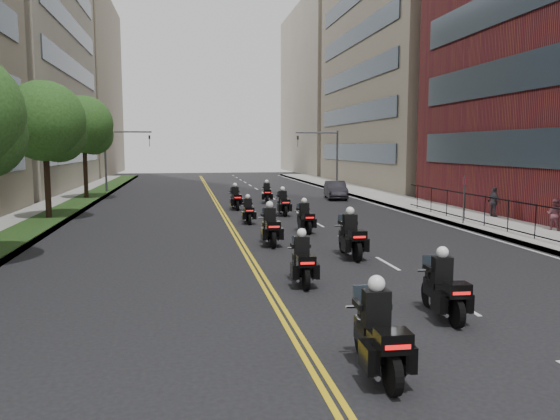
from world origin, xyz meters
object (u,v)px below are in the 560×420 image
(motorcycle_1, at_px, (444,290))
(motorcycle_7, at_px, (283,204))
(motorcycle_0, at_px, (378,337))
(motorcycle_4, at_px, (270,228))
(motorcycle_6, at_px, (248,212))
(motorcycle_5, at_px, (305,219))
(pedestrian_b, at_px, (555,214))
(parked_sedan, at_px, (336,190))
(motorcycle_2, at_px, (302,262))
(motorcycle_3, at_px, (351,238))
(motorcycle_9, at_px, (267,194))
(pedestrian_c, at_px, (494,202))
(motorcycle_8, at_px, (235,199))

(motorcycle_1, relative_size, motorcycle_7, 0.99)
(motorcycle_7, bearing_deg, motorcycle_0, -96.06)
(motorcycle_4, distance_m, motorcycle_6, 6.69)
(motorcycle_5, bearing_deg, motorcycle_6, 120.41)
(motorcycle_5, height_order, motorcycle_6, motorcycle_5)
(motorcycle_6, height_order, pedestrian_b, pedestrian_b)
(motorcycle_6, relative_size, parked_sedan, 0.50)
(motorcycle_2, height_order, motorcycle_3, motorcycle_3)
(motorcycle_3, bearing_deg, pedestrian_b, 19.60)
(motorcycle_4, relative_size, motorcycle_9, 1.08)
(motorcycle_3, bearing_deg, parked_sedan, 76.12)
(motorcycle_9, bearing_deg, pedestrian_c, -39.33)
(motorcycle_0, distance_m, motorcycle_5, 16.48)
(motorcycle_0, bearing_deg, motorcycle_8, 92.30)
(motorcycle_6, bearing_deg, pedestrian_b, -22.43)
(motorcycle_2, bearing_deg, motorcycle_4, 92.62)
(motorcycle_5, height_order, motorcycle_9, motorcycle_9)
(motorcycle_2, relative_size, motorcycle_5, 1.01)
(parked_sedan, distance_m, pedestrian_c, 14.46)
(motorcycle_7, bearing_deg, motorcycle_1, -89.24)
(pedestrian_c, bearing_deg, motorcycle_4, 106.10)
(parked_sedan, relative_size, pedestrian_c, 2.55)
(motorcycle_1, height_order, motorcycle_9, motorcycle_1)
(pedestrian_b, bearing_deg, motorcycle_8, 16.66)
(motorcycle_6, height_order, pedestrian_c, pedestrian_c)
(pedestrian_c, bearing_deg, motorcycle_2, 125.10)
(motorcycle_7, bearing_deg, motorcycle_8, 124.92)
(motorcycle_2, height_order, motorcycle_9, motorcycle_9)
(motorcycle_4, bearing_deg, pedestrian_c, 23.28)
(motorcycle_1, distance_m, motorcycle_5, 13.42)
(motorcycle_1, bearing_deg, motorcycle_7, 94.02)
(motorcycle_5, height_order, pedestrian_b, motorcycle_5)
(motorcycle_0, xyz_separation_m, motorcycle_9, (2.61, 30.30, -0.04))
(motorcycle_1, distance_m, pedestrian_b, 15.84)
(motorcycle_3, xyz_separation_m, pedestrian_c, (11.20, 8.95, 0.24))
(motorcycle_1, bearing_deg, motorcycle_6, 102.30)
(motorcycle_2, height_order, motorcycle_7, motorcycle_7)
(motorcycle_1, bearing_deg, motorcycle_9, 93.55)
(motorcycle_5, height_order, parked_sedan, motorcycle_5)
(motorcycle_2, relative_size, motorcycle_8, 0.96)
(motorcycle_4, xyz_separation_m, parked_sedan, (8.28, 19.26, -0.02))
(motorcycle_0, height_order, motorcycle_5, motorcycle_0)
(motorcycle_6, relative_size, motorcycle_9, 0.91)
(motorcycle_9, height_order, pedestrian_c, pedestrian_c)
(motorcycle_8, relative_size, motorcycle_9, 1.02)
(parked_sedan, bearing_deg, motorcycle_8, -136.29)
(motorcycle_6, relative_size, motorcycle_8, 0.89)
(motorcycle_5, bearing_deg, motorcycle_8, 101.04)
(motorcycle_0, xyz_separation_m, pedestrian_c, (13.88, 19.13, 0.27))
(motorcycle_5, distance_m, pedestrian_b, 11.83)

